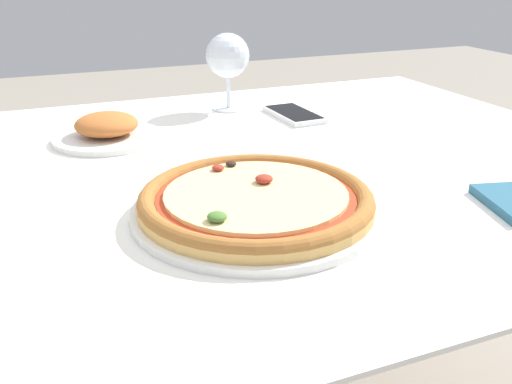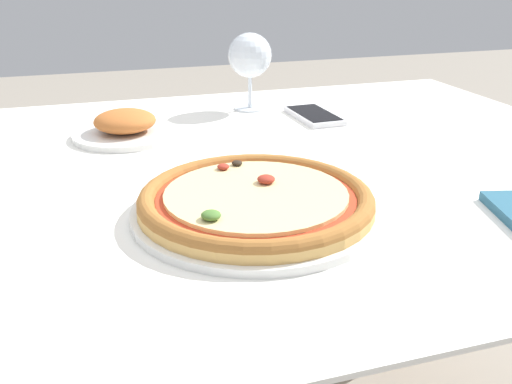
# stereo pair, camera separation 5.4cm
# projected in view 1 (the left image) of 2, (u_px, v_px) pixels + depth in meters

# --- Properties ---
(dining_table) EXTENTS (1.38, 0.95, 0.76)m
(dining_table) POSITION_uv_depth(u_px,v_px,m) (204.00, 222.00, 0.88)
(dining_table) COLOR #997047
(dining_table) RESTS_ON ground_plane
(pizza_plate) EXTENTS (0.30, 0.30, 0.04)m
(pizza_plate) POSITION_uv_depth(u_px,v_px,m) (256.00, 202.00, 0.69)
(pizza_plate) COLOR white
(pizza_plate) RESTS_ON dining_table
(wine_glass_far_right) EXTENTS (0.09, 0.09, 0.15)m
(wine_glass_far_right) POSITION_uv_depth(u_px,v_px,m) (228.00, 57.00, 1.14)
(wine_glass_far_right) COLOR silver
(wine_glass_far_right) RESTS_ON dining_table
(cell_phone) EXTENTS (0.08, 0.15, 0.01)m
(cell_phone) POSITION_uv_depth(u_px,v_px,m) (294.00, 114.00, 1.12)
(cell_phone) COLOR white
(cell_phone) RESTS_ON dining_table
(side_plate) EXTENTS (0.18, 0.18, 0.05)m
(side_plate) POSITION_uv_depth(u_px,v_px,m) (107.00, 130.00, 0.97)
(side_plate) COLOR white
(side_plate) RESTS_ON dining_table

